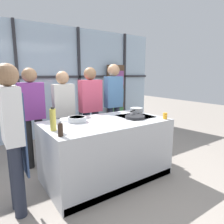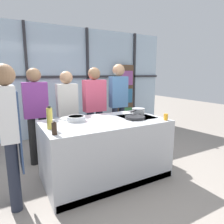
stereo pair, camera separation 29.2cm
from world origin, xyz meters
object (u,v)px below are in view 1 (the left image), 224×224
spectator_center_right (91,105)px  frying_pan (135,117)px  spectator_far_left (32,111)px  mixing_bowl (77,119)px  spectator_far_right (114,99)px  juice_glass_near (165,116)px  oil_bottle (53,119)px  spectator_center_left (64,109)px  chef (13,131)px  pepper_grinder (60,129)px  white_plate (67,119)px  saucepan (136,111)px

spectator_center_right → frying_pan: size_ratio=3.47×
spectator_far_left → spectator_center_right: 1.12m
spectator_far_left → mixing_bowl: size_ratio=6.21×
mixing_bowl → spectator_far_left: bearing=118.6°
spectator_far_right → juice_glass_near: size_ratio=18.53×
spectator_far_left → oil_bottle: 1.08m
oil_bottle → juice_glass_near: bearing=-12.1°
spectator_center_left → spectator_far_right: 1.12m
frying_pan → juice_glass_near: 0.47m
chef → spectator_center_right: (1.58, 1.12, 0.00)m
oil_bottle → mixing_bowl: bearing=30.2°
spectator_far_right → spectator_center_right: bearing=0.0°
pepper_grinder → juice_glass_near: (1.68, -0.08, -0.03)m
pepper_grinder → spectator_far_left: bearing=89.9°
spectator_center_right → spectator_center_left: bearing=0.0°
frying_pan → white_plate: size_ratio=2.02×
spectator_far_left → spectator_far_right: (1.68, 0.00, 0.08)m
spectator_far_left → spectator_far_right: bearing=-180.0°
spectator_center_right → pepper_grinder: size_ratio=9.48×
mixing_bowl → oil_bottle: 0.52m
chef → spectator_far_left: bearing=157.7°
white_plate → spectator_far_right: bearing=25.0°
spectator_center_left → juice_glass_near: bearing=127.9°
spectator_center_right → chef: bearing=35.4°
chef → spectator_center_left: chef is taller
spectator_center_right → frying_pan: spectator_center_right is taller
chef → spectator_center_right: bearing=125.4°
saucepan → mixing_bowl: (-1.11, 0.06, -0.02)m
spectator_center_right → pepper_grinder: (-1.12, -1.36, 0.00)m
spectator_center_left → juice_glass_near: size_ratio=16.98×
oil_bottle → pepper_grinder: bearing=-92.0°
white_plate → mixing_bowl: mixing_bowl is taller
spectator_center_left → frying_pan: (0.75, -1.13, -0.03)m
spectator_center_right → saucepan: 0.98m
juice_glass_near → spectator_far_left: bearing=139.4°
saucepan → oil_bottle: oil_bottle is taller
saucepan → pepper_grinder: pepper_grinder is taller
chef → white_plate: bearing=121.5°
pepper_grinder → spectator_center_right: bearing=50.4°
mixing_bowl → saucepan: bearing=-3.2°
spectator_center_left → oil_bottle: (-0.55, -1.08, 0.09)m
juice_glass_near → saucepan: bearing=102.1°
frying_pan → spectator_far_right: bearing=72.0°
spectator_far_left → frying_pan: size_ratio=3.42×
spectator_center_left → pepper_grinder: size_ratio=9.07×
spectator_center_left → frying_pan: 1.36m
juice_glass_near → white_plate: bearing=147.7°
chef → pepper_grinder: (0.46, -0.23, 0.00)m
mixing_bowl → juice_glass_near: 1.37m
spectator_center_left → oil_bottle: size_ratio=5.56×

